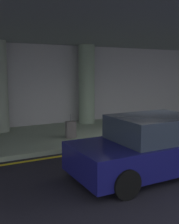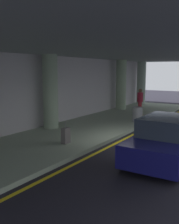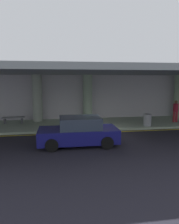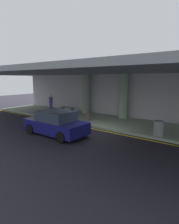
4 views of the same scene
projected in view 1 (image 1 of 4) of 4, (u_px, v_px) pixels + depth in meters
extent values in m
plane|color=black|center=(149.00, 150.00, 9.19)|extent=(60.00, 60.00, 0.00)
cube|color=#93A38C|center=(102.00, 130.00, 11.90)|extent=(26.00, 4.20, 0.15)
cube|color=yellow|center=(136.00, 145.00, 9.84)|extent=(26.00, 0.14, 0.01)
cylinder|color=#8CA085|center=(87.00, 85.00, 12.92)|extent=(0.75, 0.75, 3.65)
cube|color=gray|center=(109.00, 37.00, 10.89)|extent=(28.00, 13.20, 0.30)
cube|color=#B9B5B9|center=(80.00, 85.00, 13.60)|extent=(26.00, 0.30, 3.80)
cube|color=navy|center=(150.00, 153.00, 6.98)|extent=(4.10, 1.80, 0.70)
cube|color=#2D3847|center=(154.00, 128.00, 6.93)|extent=(2.10, 1.60, 0.60)
cylinder|color=black|center=(167.00, 147.00, 8.38)|extent=(0.64, 0.22, 0.64)
cylinder|color=black|center=(88.00, 160.00, 7.14)|extent=(0.64, 0.22, 0.64)
cylinder|color=black|center=(126.00, 184.00, 5.65)|extent=(0.64, 0.22, 0.64)
cube|color=#625A59|center=(71.00, 130.00, 10.19)|extent=(0.36, 0.22, 0.62)
cylinder|color=slate|center=(71.00, 118.00, 10.12)|extent=(0.02, 0.02, 0.28)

